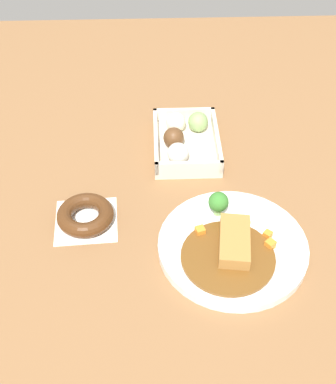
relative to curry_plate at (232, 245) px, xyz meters
name	(u,v)px	position (x,y,z in m)	size (l,w,h in m)	color
ground_plane	(198,199)	(-0.13, -0.05, -0.01)	(1.60, 1.60, 0.00)	brown
curry_plate	(232,245)	(0.00, 0.00, 0.00)	(0.27, 0.27, 0.07)	white
donut_box	(184,140)	(-0.29, -0.07, 0.01)	(0.19, 0.14, 0.06)	beige
chocolate_ring_donut	(85,215)	(-0.08, -0.27, 0.00)	(0.12, 0.12, 0.03)	white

